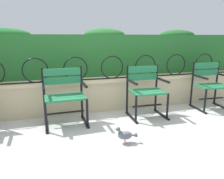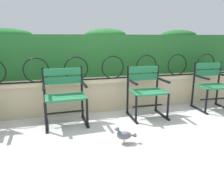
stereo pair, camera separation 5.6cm
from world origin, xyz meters
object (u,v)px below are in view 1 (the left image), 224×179
object	(u,v)px
park_chair_centre_left	(64,94)
pigeon_near_chairs	(125,135)
park_chair_rightmost	(210,84)
park_chair_centre_right	(146,89)

from	to	relation	value
park_chair_centre_left	pigeon_near_chairs	world-z (taller)	park_chair_centre_left
park_chair_rightmost	park_chair_centre_left	bearing A→B (deg)	-179.71
park_chair_rightmost	pigeon_near_chairs	world-z (taller)	park_chair_rightmost
pigeon_near_chairs	park_chair_centre_right	bearing A→B (deg)	51.88
park_chair_centre_right	park_chair_centre_left	bearing A→B (deg)	178.39
park_chair_centre_left	pigeon_near_chairs	size ratio (longest dim) A/B	2.99
park_chair_centre_left	park_chair_rightmost	size ratio (longest dim) A/B	1.00
park_chair_centre_right	pigeon_near_chairs	world-z (taller)	park_chair_centre_right
pigeon_near_chairs	park_chair_rightmost	bearing A→B (deg)	24.13
park_chair_centre_left	park_chair_rightmost	xyz separation A→B (m)	(2.70, 0.01, -0.00)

